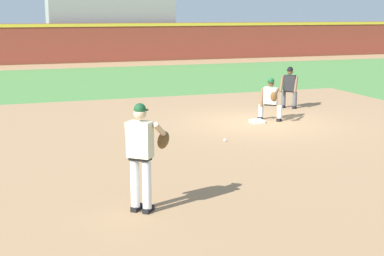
{
  "coord_description": "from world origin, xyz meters",
  "views": [
    {
      "loc": [
        -7.02,
        -14.51,
        3.3
      ],
      "look_at": [
        -3.57,
        -4.32,
        0.97
      ],
      "focal_mm": 50.0,
      "sensor_mm": 36.0,
      "label": 1
    }
  ],
  "objects_px": {
    "baseball": "(225,140)",
    "pitcher": "(142,151)",
    "first_base_bag": "(257,121)",
    "first_baseman": "(271,97)",
    "umpire": "(290,86)"
  },
  "relations": [
    {
      "from": "first_base_bag",
      "to": "umpire",
      "type": "xyz_separation_m",
      "value": [
        2.17,
        1.98,
        0.75
      ]
    },
    {
      "from": "pitcher",
      "to": "umpire",
      "type": "bearing_deg",
      "value": 48.34
    },
    {
      "from": "first_base_bag",
      "to": "first_baseman",
      "type": "distance_m",
      "value": 0.87
    },
    {
      "from": "pitcher",
      "to": "first_baseman",
      "type": "relative_size",
      "value": 1.39
    },
    {
      "from": "baseball",
      "to": "umpire",
      "type": "xyz_separation_m",
      "value": [
        4.03,
        3.92,
        0.76
      ]
    },
    {
      "from": "baseball",
      "to": "pitcher",
      "type": "distance_m",
      "value": 5.39
    },
    {
      "from": "baseball",
      "to": "first_baseman",
      "type": "bearing_deg",
      "value": 41.54
    },
    {
      "from": "first_baseman",
      "to": "umpire",
      "type": "xyz_separation_m",
      "value": [
        1.66,
        1.83,
        0.06
      ]
    },
    {
      "from": "pitcher",
      "to": "first_baseman",
      "type": "distance_m",
      "value": 8.42
    },
    {
      "from": "first_baseman",
      "to": "first_base_bag",
      "type": "bearing_deg",
      "value": -162.99
    },
    {
      "from": "umpire",
      "to": "pitcher",
      "type": "bearing_deg",
      "value": -131.66
    },
    {
      "from": "first_base_bag",
      "to": "baseball",
      "type": "height_order",
      "value": "first_base_bag"
    },
    {
      "from": "baseball",
      "to": "umpire",
      "type": "bearing_deg",
      "value": 44.26
    },
    {
      "from": "first_base_bag",
      "to": "pitcher",
      "type": "height_order",
      "value": "pitcher"
    },
    {
      "from": "first_baseman",
      "to": "baseball",
      "type": "bearing_deg",
      "value": -138.46
    }
  ]
}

